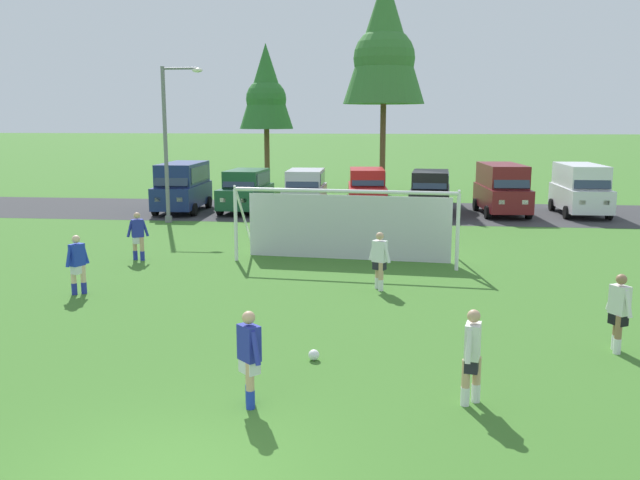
{
  "coord_description": "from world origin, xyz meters",
  "views": [
    {
      "loc": [
        2.97,
        -7.87,
        4.72
      ],
      "look_at": [
        0.95,
        10.33,
        1.4
      ],
      "focal_mm": 37.46,
      "sensor_mm": 36.0,
      "label": 1
    }
  ],
  "objects": [
    {
      "name": "parked_car_slot_center",
      "position": [
        1.55,
        27.24,
        1.11
      ],
      "size": [
        2.4,
        4.73,
        2.16
      ],
      "color": "red",
      "rests_on": "ground"
    },
    {
      "name": "parked_car_slot_center_left",
      "position": [
        -1.58,
        26.14,
        1.11
      ],
      "size": [
        2.23,
        4.65,
        2.16
      ],
      "color": "#B2B2BC",
      "rests_on": "ground"
    },
    {
      "name": "soccer_goal",
      "position": [
        1.42,
        14.26,
        1.29
      ],
      "size": [
        7.56,
        2.61,
        2.57
      ],
      "color": "white",
      "rests_on": "ground"
    },
    {
      "name": "soccer_ball",
      "position": [
        1.46,
        4.66,
        0.11
      ],
      "size": [
        0.22,
        0.22,
        0.22
      ],
      "color": "white",
      "rests_on": "ground"
    },
    {
      "name": "parked_car_slot_far_left",
      "position": [
        -7.86,
        25.44,
        1.34
      ],
      "size": [
        2.32,
        4.86,
        2.52
      ],
      "color": "navy",
      "rests_on": "ground"
    },
    {
      "name": "player_winger_left",
      "position": [
        -5.61,
        13.51,
        0.82
      ],
      "size": [
        0.71,
        0.4,
        1.64
      ],
      "color": "tan",
      "rests_on": "ground"
    },
    {
      "name": "player_trailing_back",
      "position": [
        4.32,
        2.92,
        0.82
      ],
      "size": [
        0.35,
        0.72,
        1.64
      ],
      "color": "tan",
      "rests_on": "ground"
    },
    {
      "name": "player_midfield_center",
      "position": [
        2.61,
        10.41,
        0.82
      ],
      "size": [
        0.66,
        0.48,
        1.64
      ],
      "color": "tan",
      "rests_on": "ground"
    },
    {
      "name": "parked_car_slot_right",
      "position": [
        8.35,
        26.2,
        1.34
      ],
      "size": [
        2.45,
        4.93,
        2.52
      ],
      "color": "maroon",
      "rests_on": "ground"
    },
    {
      "name": "player_defender_far",
      "position": [
        -5.55,
        9.01,
        0.82
      ],
      "size": [
        0.43,
        0.68,
        1.64
      ],
      "color": "beige",
      "rests_on": "ground"
    },
    {
      "name": "tree_mid_left",
      "position": [
        2.21,
        35.08,
        9.38
      ],
      "size": [
        5.11,
        5.11,
        13.62
      ],
      "color": "brown",
      "rests_on": "ground"
    },
    {
      "name": "ground_plane",
      "position": [
        0.0,
        15.0,
        0.0
      ],
      "size": [
        400.0,
        400.0,
        0.0
      ],
      "primitive_type": "plane",
      "color": "#3D7028"
    },
    {
      "name": "street_lamp",
      "position": [
        -7.23,
        21.81,
        3.66
      ],
      "size": [
        2.0,
        0.32,
        7.05
      ],
      "color": "slate",
      "rests_on": "ground"
    },
    {
      "name": "parked_car_slot_center_right",
      "position": [
        4.79,
        26.01,
        1.11
      ],
      "size": [
        2.41,
        4.73,
        2.16
      ],
      "color": "black",
      "rests_on": "ground"
    },
    {
      "name": "parked_car_slot_left",
      "position": [
        -4.6,
        25.77,
        1.11
      ],
      "size": [
        2.32,
        4.7,
        2.16
      ],
      "color": "#194C2D",
      "rests_on": "ground"
    },
    {
      "name": "parked_car_slot_far_right",
      "position": [
        12.21,
        26.48,
        1.34
      ],
      "size": [
        2.23,
        4.82,
        2.52
      ],
      "color": "silver",
      "rests_on": "ground"
    },
    {
      "name": "tree_left_edge",
      "position": [
        -5.8,
        37.82,
        6.72
      ],
      "size": [
        3.67,
        3.67,
        9.78
      ],
      "color": "brown",
      "rests_on": "ground"
    },
    {
      "name": "player_winger_right",
      "position": [
        0.65,
        2.42,
        0.82
      ],
      "size": [
        0.53,
        0.63,
        1.64
      ],
      "color": "tan",
      "rests_on": "ground"
    },
    {
      "name": "parking_lot_strip",
      "position": [
        0.0,
        26.47,
        0.0
      ],
      "size": [
        52.0,
        8.4,
        0.01
      ],
      "primitive_type": "cube",
      "color": "#333335",
      "rests_on": "ground"
    },
    {
      "name": "player_striker_near",
      "position": [
        7.59,
        5.85,
        0.82
      ],
      "size": [
        0.4,
        0.72,
        1.64
      ],
      "color": "#936B4C",
      "rests_on": "ground"
    }
  ]
}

